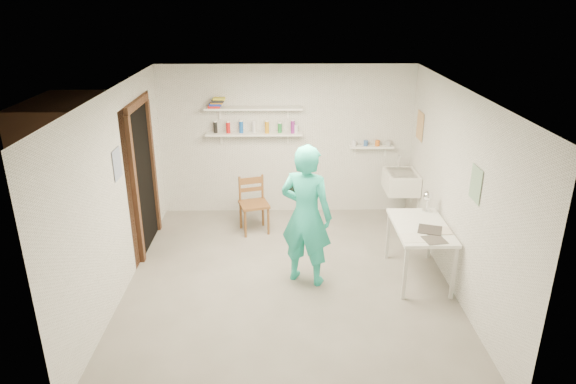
{
  "coord_description": "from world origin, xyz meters",
  "views": [
    {
      "loc": [
        -0.09,
        -5.63,
        3.41
      ],
      "look_at": [
        0.0,
        0.4,
        1.05
      ],
      "focal_mm": 32.0,
      "sensor_mm": 36.0,
      "label": 1
    }
  ],
  "objects_px": {
    "belfast_sink": "(401,182)",
    "wooden_chair": "(254,204)",
    "wall_clock": "(298,187)",
    "man": "(306,216)",
    "desk_lamp": "(428,196)",
    "work_table": "(419,252)"
  },
  "relations": [
    {
      "from": "wooden_chair",
      "to": "desk_lamp",
      "type": "distance_m",
      "value": 2.55
    },
    {
      "from": "belfast_sink",
      "to": "man",
      "type": "xyz_separation_m",
      "value": [
        -1.54,
        -1.68,
        0.19
      ]
    },
    {
      "from": "belfast_sink",
      "to": "man",
      "type": "height_order",
      "value": "man"
    },
    {
      "from": "wall_clock",
      "to": "work_table",
      "type": "xyz_separation_m",
      "value": [
        1.51,
        -0.15,
        -0.83
      ]
    },
    {
      "from": "man",
      "to": "wooden_chair",
      "type": "xyz_separation_m",
      "value": [
        -0.71,
        1.43,
        -0.45
      ]
    },
    {
      "from": "man",
      "to": "work_table",
      "type": "bearing_deg",
      "value": -154.25
    },
    {
      "from": "belfast_sink",
      "to": "desk_lamp",
      "type": "xyz_separation_m",
      "value": [
        0.07,
        -1.2,
        0.24
      ]
    },
    {
      "from": "desk_lamp",
      "to": "wall_clock",
      "type": "bearing_deg",
      "value": -170.47
    },
    {
      "from": "man",
      "to": "work_table",
      "type": "xyz_separation_m",
      "value": [
        1.43,
        0.05,
        -0.53
      ]
    },
    {
      "from": "wall_clock",
      "to": "wooden_chair",
      "type": "relative_size",
      "value": 0.36
    },
    {
      "from": "belfast_sink",
      "to": "wall_clock",
      "type": "height_order",
      "value": "wall_clock"
    },
    {
      "from": "wooden_chair",
      "to": "work_table",
      "type": "bearing_deg",
      "value": -48.76
    },
    {
      "from": "man",
      "to": "wooden_chair",
      "type": "distance_m",
      "value": 1.66
    },
    {
      "from": "wall_clock",
      "to": "man",
      "type": "bearing_deg",
      "value": -42.62
    },
    {
      "from": "belfast_sink",
      "to": "wall_clock",
      "type": "bearing_deg",
      "value": -137.67
    },
    {
      "from": "man",
      "to": "wall_clock",
      "type": "distance_m",
      "value": 0.37
    },
    {
      "from": "belfast_sink",
      "to": "desk_lamp",
      "type": "height_order",
      "value": "desk_lamp"
    },
    {
      "from": "belfast_sink",
      "to": "wooden_chair",
      "type": "xyz_separation_m",
      "value": [
        -2.24,
        -0.25,
        -0.26
      ]
    },
    {
      "from": "belfast_sink",
      "to": "desk_lamp",
      "type": "distance_m",
      "value": 1.22
    },
    {
      "from": "belfast_sink",
      "to": "wooden_chair",
      "type": "relative_size",
      "value": 0.68
    },
    {
      "from": "man",
      "to": "wall_clock",
      "type": "bearing_deg",
      "value": -42.62
    },
    {
      "from": "belfast_sink",
      "to": "wall_clock",
      "type": "distance_m",
      "value": 2.25
    }
  ]
}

